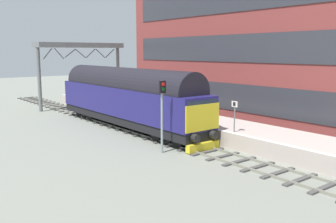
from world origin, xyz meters
TOP-DOWN VIEW (x-y plane):
  - ground_plane at (0.00, 0.00)m, footprint 140.00×140.00m
  - track_main at (0.00, 0.00)m, footprint 2.50×60.00m
  - station_platform at (3.60, 0.00)m, footprint 4.00×44.00m
  - station_building at (10.59, -1.28)m, footprint 5.09×34.94m
  - diesel_locomotive at (0.00, 5.32)m, footprint 2.74×17.45m
  - signal_post_near at (-2.15, -2.07)m, footprint 0.44×0.22m
  - platform_number_sign at (1.99, -3.89)m, footprint 0.10×0.44m
  - overhead_footbridge at (2.05, 17.63)m, footprint 9.30×2.00m

SIDE VIEW (x-z plane):
  - ground_plane at x=0.00m, z-range 0.00..0.00m
  - track_main at x=0.00m, z-range -0.02..0.13m
  - station_platform at x=3.60m, z-range 0.00..1.01m
  - platform_number_sign at x=1.99m, z-range 1.32..3.23m
  - diesel_locomotive at x=0.00m, z-range 0.14..4.82m
  - signal_post_near at x=-2.15m, z-range 0.53..4.77m
  - overhead_footbridge at x=2.05m, z-range 2.63..9.41m
  - station_building at x=10.59m, z-range 0.00..15.84m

